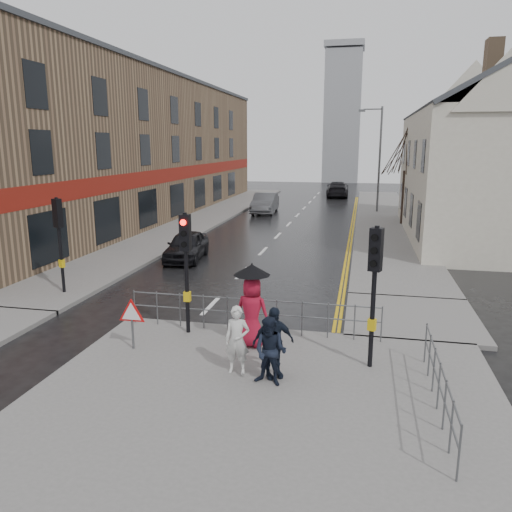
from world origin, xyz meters
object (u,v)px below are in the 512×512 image
at_px(pedestrian_d, 273,342).
at_px(car_mid, 265,203).
at_px(car_parked, 187,246).
at_px(pedestrian_a, 237,340).
at_px(pedestrian_b, 270,351).
at_px(pedestrian_with_umbrella, 252,304).

distance_m(pedestrian_d, car_mid, 28.82).
height_order(pedestrian_d, car_parked, pedestrian_d).
xyz_separation_m(pedestrian_a, pedestrian_b, (0.85, -0.41, -0.03)).
bearing_deg(pedestrian_with_umbrella, pedestrian_b, -66.89).
relative_size(pedestrian_a, pedestrian_with_umbrella, 0.72).
bearing_deg(pedestrian_a, pedestrian_b, -27.96).
xyz_separation_m(pedestrian_a, car_parked, (-5.33, 11.37, -0.27)).
relative_size(pedestrian_a, car_parked, 0.41).
distance_m(pedestrian_with_umbrella, car_parked, 11.15).
xyz_separation_m(pedestrian_a, pedestrian_d, (0.85, -0.05, 0.03)).
bearing_deg(pedestrian_d, pedestrian_a, 148.09).
relative_size(pedestrian_b, pedestrian_with_umbrella, 0.70).
bearing_deg(pedestrian_a, pedestrian_with_umbrella, 88.12).
xyz_separation_m(pedestrian_a, car_mid, (-4.87, 28.20, -0.15)).
bearing_deg(car_parked, car_mid, 82.50).
distance_m(pedestrian_b, car_parked, 13.31).
distance_m(pedestrian_d, car_parked, 12.98).
distance_m(car_parked, car_mid, 16.84).
bearing_deg(pedestrian_with_umbrella, car_parked, 118.57).
height_order(pedestrian_a, car_parked, pedestrian_a).
xyz_separation_m(pedestrian_a, pedestrian_with_umbrella, (-0.01, 1.60, 0.36)).
bearing_deg(car_mid, pedestrian_a, -82.59).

